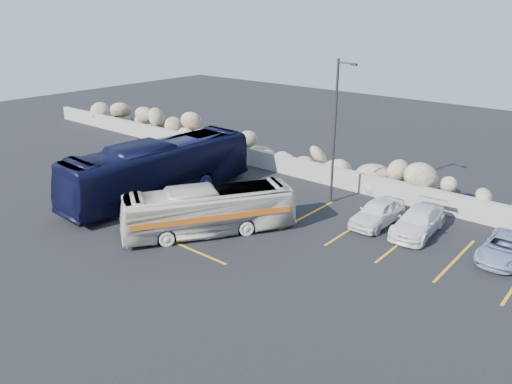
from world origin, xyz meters
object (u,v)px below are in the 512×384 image
Objects in this scene: car_a at (378,212)px; car_c at (418,221)px; lamppost at (336,129)px; vintage_bus at (209,211)px; car_d at (505,248)px; tour_coach at (159,169)px.

car_a reaches higher than car_c.
lamppost is 6.65m from car_c.
car_d is (11.94, 6.39, -0.65)m from vintage_bus.
car_c is at bearing 9.98° from car_a.
lamppost reaches higher than tour_coach.
tour_coach reaches higher than car_a.
car_a is (5.86, 6.27, -0.53)m from vintage_bus.
car_d is at bearing -6.21° from lamppost.
car_a is 0.90× the size of car_c.
tour_coach is at bearing -164.76° from vintage_bus.
vintage_bus is 6.13m from tour_coach.
car_a is at bearing 79.31° from vintage_bus.
vintage_bus is at bearing -143.71° from car_c.
car_a reaches higher than car_d.
tour_coach reaches higher than car_d.
car_a is at bearing -178.80° from car_d.
lamppost reaches higher than car_d.
lamppost reaches higher than car_a.
car_c is (5.47, -0.85, -3.68)m from lamppost.
tour_coach reaches higher than vintage_bus.
car_d is at bearing 2.49° from car_a.
car_c reaches higher than car_d.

